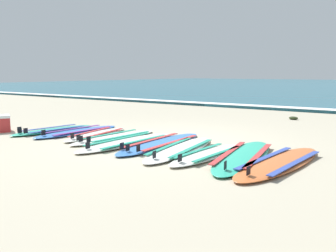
{
  "coord_description": "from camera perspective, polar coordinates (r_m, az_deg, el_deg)",
  "views": [
    {
      "loc": [
        3.94,
        -5.55,
        1.33
      ],
      "look_at": [
        -0.14,
        0.41,
        0.25
      ],
      "focal_mm": 38.11,
      "sensor_mm": 36.0,
      "label": 1
    }
  ],
  "objects": [
    {
      "name": "surfboard_3",
      "position": [
        7.32,
        -8.44,
        -1.77
      ],
      "size": [
        0.73,
        2.23,
        0.18
      ],
      "color": "silver",
      "rests_on": "ground"
    },
    {
      "name": "surfboard_8",
      "position": [
        5.74,
        11.97,
        -4.7
      ],
      "size": [
        1.04,
        2.65,
        0.18
      ],
      "color": "#2DB793",
      "rests_on": "ground"
    },
    {
      "name": "surfboard_6",
      "position": [
        6.13,
        2.06,
        -3.67
      ],
      "size": [
        0.87,
        2.41,
        0.18
      ],
      "color": "white",
      "rests_on": "ground"
    },
    {
      "name": "cooler_box",
      "position": [
        8.98,
        -24.93,
        0.42
      ],
      "size": [
        0.55,
        0.49,
        0.38
      ],
      "color": "red",
      "rests_on": "ground"
    },
    {
      "name": "surfboard_7",
      "position": [
        5.77,
        6.46,
        -4.5
      ],
      "size": [
        0.61,
        2.03,
        0.18
      ],
      "color": "silver",
      "rests_on": "ground"
    },
    {
      "name": "surfboard_9",
      "position": [
        5.47,
        17.51,
        -5.56
      ],
      "size": [
        0.88,
        2.6,
        0.18
      ],
      "color": "orange",
      "rests_on": "ground"
    },
    {
      "name": "surfboard_1",
      "position": [
        8.18,
        -14.23,
        -0.86
      ],
      "size": [
        0.69,
        2.22,
        0.18
      ],
      "color": "#3875CC",
      "rests_on": "ground"
    },
    {
      "name": "surfboard_2",
      "position": [
        7.74,
        -11.33,
        -1.29
      ],
      "size": [
        0.78,
        2.02,
        0.18
      ],
      "color": "silver",
      "rests_on": "ground"
    },
    {
      "name": "surfboard_0",
      "position": [
        8.53,
        -17.92,
        -0.63
      ],
      "size": [
        0.74,
        2.05,
        0.18
      ],
      "color": "#2DB793",
      "rests_on": "ground"
    },
    {
      "name": "wave_foam_strip",
      "position": [
        13.62,
        17.45,
        2.73
      ],
      "size": [
        80.0,
        0.72,
        0.11
      ],
      "primitive_type": "cube",
      "color": "white",
      "rests_on": "ground"
    },
    {
      "name": "surfboard_5",
      "position": [
        6.62,
        -1.09,
        -2.77
      ],
      "size": [
        0.68,
        2.52,
        0.18
      ],
      "color": "#3875CC",
      "rests_on": "ground"
    },
    {
      "name": "surfboard_4",
      "position": [
        6.78,
        -6.49,
        -2.56
      ],
      "size": [
        0.75,
        2.47,
        0.18
      ],
      "color": "silver",
      "rests_on": "ground"
    },
    {
      "name": "seaweed_clump_near_shoreline",
      "position": [
        10.85,
        19.43,
        1.21
      ],
      "size": [
        0.26,
        0.21,
        0.09
      ],
      "primitive_type": "ellipsoid",
      "color": "#2D381E",
      "rests_on": "ground"
    },
    {
      "name": "ground_plane",
      "position": [
        6.94,
        -0.98,
        -2.55
      ],
      "size": [
        80.0,
        80.0,
        0.0
      ],
      "primitive_type": "plane",
      "color": "#B7AD93"
    }
  ]
}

